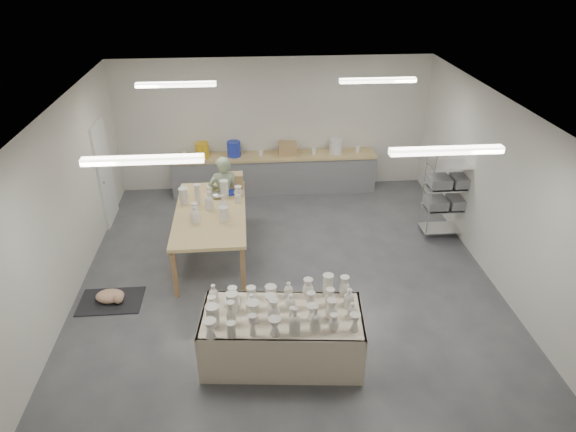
{
  "coord_description": "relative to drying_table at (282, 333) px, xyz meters",
  "views": [
    {
      "loc": [
        -0.59,
        -7.13,
        5.18
      ],
      "look_at": [
        0.05,
        0.49,
        1.05
      ],
      "focal_mm": 32.0,
      "sensor_mm": 36.0,
      "label": 1
    }
  ],
  "objects": [
    {
      "name": "rug",
      "position": [
        -2.68,
        1.48,
        -0.43
      ],
      "size": [
        1.0,
        0.7,
        0.02
      ],
      "primitive_type": "cube",
      "color": "black",
      "rests_on": "ground"
    },
    {
      "name": "work_table",
      "position": [
        -1.05,
        2.87,
        0.49
      ],
      "size": [
        1.26,
        2.49,
        1.31
      ],
      "rotation": [
        0.0,
        0.0,
        0.01
      ],
      "color": "tan",
      "rests_on": "ground"
    },
    {
      "name": "drying_table",
      "position": [
        0.0,
        0.0,
        0.0
      ],
      "size": [
        2.26,
        1.24,
        1.14
      ],
      "rotation": [
        0.0,
        0.0,
        -0.1
      ],
      "color": "olive",
      "rests_on": "ground"
    },
    {
      "name": "cat",
      "position": [
        -2.66,
        1.47,
        -0.32
      ],
      "size": [
        0.54,
        0.48,
        0.19
      ],
      "rotation": [
        0.0,
        0.0,
        -0.43
      ],
      "color": "white",
      "rests_on": "rug"
    },
    {
      "name": "room",
      "position": [
        0.12,
        1.83,
        1.62
      ],
      "size": [
        8.0,
        8.02,
        3.0
      ],
      "color": "#424449",
      "rests_on": "ground"
    },
    {
      "name": "red_stool",
      "position": [
        -0.85,
        3.86,
        -0.13
      ],
      "size": [
        0.43,
        0.43,
        0.34
      ],
      "rotation": [
        0.0,
        0.0,
        0.2
      ],
      "color": "#A61720",
      "rests_on": "ground"
    },
    {
      "name": "wire_shelf",
      "position": [
        3.42,
        3.14,
        0.48
      ],
      "size": [
        0.88,
        0.48,
        1.8
      ],
      "color": "silver",
      "rests_on": "ground"
    },
    {
      "name": "potter",
      "position": [
        -0.85,
        3.59,
        0.37
      ],
      "size": [
        0.65,
        0.48,
        1.62
      ],
      "primitive_type": "imported",
      "rotation": [
        0.0,
        0.0,
        3.3
      ],
      "color": "#8EA17C",
      "rests_on": "ground"
    },
    {
      "name": "back_counter",
      "position": [
        0.21,
        5.42,
        0.05
      ],
      "size": [
        4.6,
        0.6,
        1.24
      ],
      "color": "tan",
      "rests_on": "ground"
    }
  ]
}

